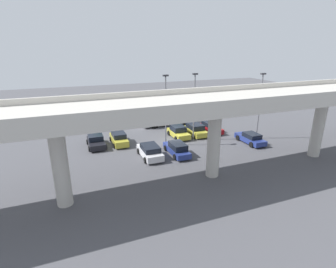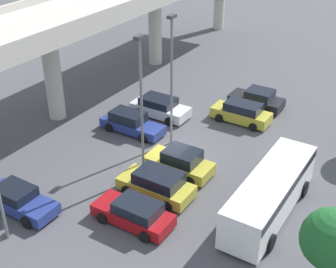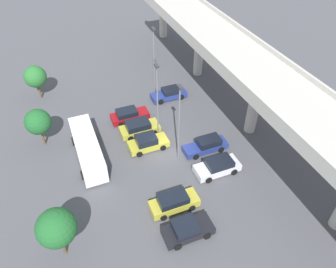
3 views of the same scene
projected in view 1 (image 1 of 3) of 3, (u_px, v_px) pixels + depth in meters
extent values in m
plane|color=#4C4C51|center=(173.00, 142.00, 35.84)|extent=(119.72, 119.72, 0.00)
cube|color=#BCB7AD|center=(216.00, 103.00, 24.27)|extent=(55.87, 7.04, 0.90)
cube|color=#BCB7AD|center=(199.00, 90.00, 27.02)|extent=(55.87, 0.30, 0.55)
cube|color=#BCB7AD|center=(239.00, 102.00, 21.07)|extent=(55.87, 0.30, 0.55)
cylinder|color=#BCB7AD|center=(318.00, 128.00, 30.38)|extent=(1.28, 1.28, 6.98)
cylinder|color=#BCB7AD|center=(214.00, 143.00, 25.53)|extent=(1.28, 1.28, 6.98)
cylinder|color=#BCB7AD|center=(60.00, 166.00, 20.67)|extent=(1.28, 1.28, 6.98)
cube|color=navy|center=(250.00, 139.00, 35.42)|extent=(1.78, 4.68, 0.66)
cube|color=black|center=(252.00, 135.00, 34.97)|extent=(1.64, 2.19, 0.58)
cylinder|color=black|center=(238.00, 138.00, 36.43)|extent=(0.22, 0.72, 0.72)
cylinder|color=black|center=(249.00, 136.00, 37.07)|extent=(0.22, 0.72, 0.72)
cylinder|color=black|center=(251.00, 145.00, 33.88)|extent=(0.22, 0.72, 0.72)
cylinder|color=black|center=(263.00, 143.00, 34.51)|extent=(0.22, 0.72, 0.72)
cube|color=maroon|center=(211.00, 129.00, 39.94)|extent=(1.80, 4.56, 0.69)
cube|color=black|center=(210.00, 124.00, 40.04)|extent=(1.66, 2.44, 0.61)
cylinder|color=black|center=(221.00, 132.00, 39.08)|extent=(0.22, 0.65, 0.65)
cylinder|color=black|center=(210.00, 133.00, 38.43)|extent=(0.22, 0.65, 0.65)
cylinder|color=black|center=(211.00, 127.00, 41.57)|extent=(0.22, 0.65, 0.65)
cylinder|color=black|center=(201.00, 128.00, 40.93)|extent=(0.22, 0.65, 0.65)
cube|color=gold|center=(196.00, 131.00, 38.65)|extent=(1.98, 4.55, 0.72)
cube|color=black|center=(195.00, 126.00, 38.60)|extent=(1.82, 2.71, 0.71)
cylinder|color=black|center=(206.00, 135.00, 37.82)|extent=(0.22, 0.68, 0.68)
cylinder|color=black|center=(194.00, 136.00, 37.12)|extent=(0.22, 0.68, 0.68)
cylinder|color=black|center=(197.00, 129.00, 40.31)|extent=(0.22, 0.68, 0.68)
cylinder|color=black|center=(185.00, 131.00, 39.61)|extent=(0.22, 0.68, 0.68)
cube|color=gold|center=(179.00, 134.00, 37.62)|extent=(1.91, 4.38, 0.72)
cube|color=black|center=(178.00, 128.00, 37.58)|extent=(1.76, 2.20, 0.76)
cylinder|color=black|center=(189.00, 137.00, 36.83)|extent=(0.22, 0.67, 0.67)
cylinder|color=black|center=(176.00, 139.00, 36.15)|extent=(0.22, 0.67, 0.67)
cylinder|color=black|center=(181.00, 131.00, 39.22)|extent=(0.22, 0.67, 0.67)
cylinder|color=black|center=(169.00, 133.00, 38.54)|extent=(0.22, 0.67, 0.67)
cube|color=navy|center=(177.00, 150.00, 31.73)|extent=(1.71, 4.90, 0.65)
cube|color=black|center=(178.00, 146.00, 31.18)|extent=(1.57, 2.51, 0.72)
cylinder|color=black|center=(165.00, 148.00, 32.82)|extent=(0.22, 0.67, 0.67)
cylinder|color=black|center=(178.00, 146.00, 33.43)|extent=(0.22, 0.67, 0.67)
cylinder|color=black|center=(175.00, 157.00, 30.14)|extent=(0.22, 0.67, 0.67)
cylinder|color=black|center=(188.00, 155.00, 30.75)|extent=(0.22, 0.67, 0.67)
cube|color=silver|center=(150.00, 152.00, 30.86)|extent=(1.97, 4.65, 0.75)
cube|color=black|center=(150.00, 148.00, 30.49)|extent=(1.81, 2.66, 0.59)
cylinder|color=black|center=(138.00, 151.00, 31.85)|extent=(0.22, 0.70, 0.70)
cylinder|color=black|center=(154.00, 149.00, 32.55)|extent=(0.22, 0.70, 0.70)
cylinder|color=black|center=(145.00, 160.00, 29.30)|extent=(0.22, 0.70, 0.70)
cylinder|color=black|center=(162.00, 158.00, 30.00)|extent=(0.22, 0.70, 0.70)
cube|color=gold|center=(119.00, 140.00, 35.07)|extent=(1.76, 4.51, 0.79)
cube|color=black|center=(118.00, 134.00, 34.97)|extent=(1.62, 2.70, 0.63)
cylinder|color=black|center=(128.00, 144.00, 34.23)|extent=(0.22, 0.63, 0.63)
cylinder|color=black|center=(114.00, 146.00, 33.60)|extent=(0.22, 0.63, 0.63)
cylinder|color=black|center=(124.00, 137.00, 36.70)|extent=(0.22, 0.63, 0.63)
cylinder|color=black|center=(111.00, 139.00, 36.07)|extent=(0.22, 0.63, 0.63)
cube|color=black|center=(96.00, 143.00, 34.04)|extent=(1.97, 4.33, 0.70)
cube|color=black|center=(95.00, 137.00, 34.06)|extent=(1.81, 2.06, 0.67)
cylinder|color=black|center=(106.00, 147.00, 33.27)|extent=(0.22, 0.66, 0.66)
cylinder|color=black|center=(89.00, 149.00, 32.57)|extent=(0.22, 0.66, 0.66)
cylinder|color=black|center=(103.00, 140.00, 35.64)|extent=(0.22, 0.66, 0.66)
cylinder|color=black|center=(87.00, 142.00, 34.94)|extent=(0.22, 0.66, 0.66)
cube|color=white|center=(168.00, 117.00, 43.32)|extent=(8.75, 2.28, 2.25)
cube|color=black|center=(168.00, 112.00, 43.06)|extent=(8.58, 2.33, 0.50)
cylinder|color=black|center=(180.00, 119.00, 45.58)|extent=(0.94, 0.29, 0.94)
cylinder|color=black|center=(186.00, 122.00, 43.53)|extent=(0.94, 0.29, 0.94)
cylinder|color=black|center=(150.00, 122.00, 43.69)|extent=(0.94, 0.29, 0.94)
cylinder|color=black|center=(155.00, 126.00, 41.64)|extent=(0.94, 0.29, 0.94)
cylinder|color=slate|center=(259.00, 108.00, 35.91)|extent=(0.16, 0.16, 8.92)
cube|color=#333338|center=(263.00, 74.00, 34.46)|extent=(0.70, 0.35, 0.20)
cylinder|color=slate|center=(166.00, 112.00, 33.31)|extent=(0.16, 0.16, 8.98)
cube|color=#333338|center=(166.00, 75.00, 31.85)|extent=(0.70, 0.35, 0.20)
cylinder|color=slate|center=(194.00, 108.00, 35.36)|extent=(0.16, 0.16, 8.95)
cube|color=#333338|center=(195.00, 74.00, 33.90)|extent=(0.70, 0.35, 0.20)
cylinder|color=brown|center=(226.00, 108.00, 51.40)|extent=(0.24, 0.24, 2.00)
sphere|color=#286B2D|center=(227.00, 97.00, 50.70)|extent=(2.83, 2.83, 2.83)
cylinder|color=brown|center=(180.00, 111.00, 48.54)|extent=(0.24, 0.24, 1.97)
sphere|color=#1E5B28|center=(180.00, 100.00, 47.85)|extent=(2.80, 2.80, 2.80)
cylinder|color=brown|center=(102.00, 118.00, 43.42)|extent=(0.24, 0.24, 2.20)
sphere|color=#1E5B28|center=(101.00, 104.00, 42.65)|extent=(3.11, 3.11, 3.11)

